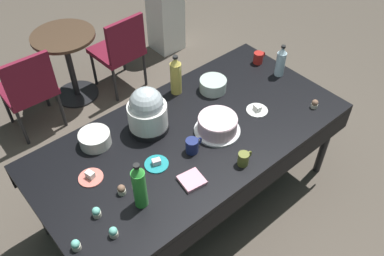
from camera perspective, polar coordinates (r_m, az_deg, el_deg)
ground at (r=3.34m, az=0.00°, el=-9.90°), size 9.00×9.00×0.00m
potluck_table at (r=2.82m, az=0.00°, el=-1.64°), size 2.20×1.10×0.75m
frosted_layer_cake at (r=2.75m, az=3.61°, el=0.46°), size 0.32×0.32×0.12m
slow_cooker at (r=2.72m, az=-6.33°, el=2.31°), size 0.28×0.28×0.34m
glass_salad_bowl at (r=3.10m, az=2.98°, el=6.07°), size 0.21×0.21×0.10m
ceramic_snack_bowl at (r=2.75m, az=-13.53°, el=-1.47°), size 0.21×0.21×0.09m
dessert_plate_coral at (r=2.58m, az=-14.09°, el=-6.67°), size 0.15×0.15×0.05m
dessert_plate_white at (r=2.97m, az=9.16°, el=2.58°), size 0.16×0.16×0.05m
dessert_plate_teal at (r=2.58m, az=-5.03°, el=-4.99°), size 0.16×0.16×0.04m
cupcake_rose at (r=2.38m, az=-13.32°, el=-11.48°), size 0.05×0.05×0.07m
cupcake_mint at (r=2.29m, az=-11.02°, el=-14.22°), size 0.05×0.05×0.07m
cupcake_vanilla at (r=2.45m, az=-9.91°, el=-8.56°), size 0.05×0.05×0.07m
cupcake_berry at (r=2.30m, az=-16.06°, el=-15.57°), size 0.05×0.05×0.07m
cupcake_cocoa at (r=3.08m, az=16.91°, el=3.27°), size 0.05×0.05×0.07m
soda_bottle_ginger_ale at (r=3.02m, az=-2.29°, el=7.36°), size 0.08×0.08×0.33m
soda_bottle_water at (r=3.29m, az=12.40°, el=9.13°), size 0.07×0.07×0.27m
soda_bottle_lime_soda at (r=2.29m, az=-7.43°, el=-8.13°), size 0.08×0.08×0.34m
coffee_mug_navy at (r=2.62m, az=0.05°, el=-2.49°), size 0.13×0.08×0.10m
coffee_mug_olive at (r=2.57m, az=7.29°, el=-4.30°), size 0.11×0.07×0.09m
coffee_mug_red at (r=3.44m, az=9.35°, el=9.76°), size 0.12×0.08×0.09m
paper_napkin_stack at (r=2.48m, az=-0.03°, el=-7.37°), size 0.16×0.16×0.02m
maroon_chair_left at (r=3.85m, az=-22.05°, el=5.34°), size 0.45×0.45×0.85m
maroon_chair_right at (r=4.14m, az=-10.10°, el=11.01°), size 0.46×0.46×0.85m
round_cafe_table at (r=4.15m, az=-17.14°, el=9.84°), size 0.60×0.60×0.72m
water_cooler at (r=4.72m, az=-3.86°, el=17.35°), size 0.32×0.32×1.24m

